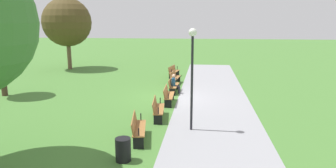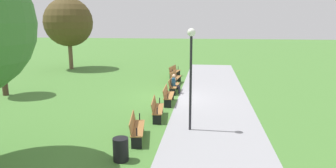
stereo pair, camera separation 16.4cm
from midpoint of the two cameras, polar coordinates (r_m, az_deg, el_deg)
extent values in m
plane|color=#477A33|center=(17.65, 0.55, -2.56)|extent=(120.00, 120.00, 0.00)
cube|color=#939399|center=(17.55, 8.23, -2.76)|extent=(27.65, 4.02, 0.01)
cube|color=#996633|center=(23.93, 1.00, 2.36)|extent=(1.88, 0.74, 0.04)
cube|color=#996633|center=(23.95, 0.54, 2.95)|extent=(1.82, 0.41, 0.40)
cube|color=black|center=(24.78, 1.53, 2.14)|extent=(0.12, 0.38, 0.43)
cylinder|color=black|center=(24.71, 1.58, 3.04)|extent=(0.05, 0.05, 0.30)
cube|color=black|center=(23.16, 0.43, 1.46)|extent=(0.12, 0.38, 0.43)
cylinder|color=black|center=(23.09, 0.48, 2.42)|extent=(0.05, 0.05, 0.30)
cube|color=#996633|center=(21.36, 1.20, 1.21)|extent=(1.86, 0.62, 0.04)
cube|color=#996633|center=(21.36, 0.68, 1.87)|extent=(1.83, 0.29, 0.40)
cube|color=black|center=(22.23, 1.64, 1.01)|extent=(0.10, 0.38, 0.43)
cylinder|color=black|center=(22.16, 1.70, 2.01)|extent=(0.05, 0.05, 0.30)
cube|color=black|center=(20.59, 0.73, 0.14)|extent=(0.10, 0.38, 0.43)
cylinder|color=black|center=(20.51, 0.78, 1.22)|extent=(0.05, 0.05, 0.30)
cube|color=#996633|center=(18.81, 0.93, -0.26)|extent=(1.84, 0.50, 0.04)
cube|color=#996633|center=(18.79, 0.33, 0.48)|extent=(1.83, 0.17, 0.40)
cube|color=black|center=(19.69, 1.28, -0.41)|extent=(0.07, 0.38, 0.43)
cylinder|color=black|center=(19.60, 1.34, 0.72)|extent=(0.05, 0.05, 0.30)
cube|color=black|center=(18.04, 0.55, -1.54)|extent=(0.07, 0.38, 0.43)
cylinder|color=black|center=(17.95, 0.62, -0.32)|extent=(0.05, 0.05, 0.30)
cube|color=#996633|center=(16.29, -0.03, -2.17)|extent=(1.84, 0.50, 0.04)
cube|color=#996633|center=(16.25, -0.74, -1.32)|extent=(1.83, 0.17, 0.40)
cube|color=black|center=(17.17, 0.22, -2.23)|extent=(0.07, 0.38, 0.43)
cylinder|color=black|center=(17.07, 0.29, -0.95)|extent=(0.05, 0.05, 0.30)
cube|color=black|center=(15.52, -0.31, -3.76)|extent=(0.07, 0.38, 0.43)
cylinder|color=black|center=(15.42, -0.24, -2.35)|extent=(0.05, 0.05, 0.30)
cube|color=#996633|center=(13.82, -2.07, -4.74)|extent=(1.86, 0.62, 0.04)
cube|color=#996633|center=(13.77, -2.91, -3.76)|extent=(1.83, 0.29, 0.40)
cube|color=black|center=(14.71, -1.88, -4.66)|extent=(0.10, 0.38, 0.43)
cylinder|color=black|center=(14.60, -1.81, -3.17)|extent=(0.05, 0.05, 0.30)
cube|color=black|center=(13.08, -2.28, -6.78)|extent=(0.10, 0.38, 0.43)
cylinder|color=black|center=(12.96, -2.20, -5.13)|extent=(0.05, 0.05, 0.30)
cube|color=#996633|center=(11.48, -5.84, -8.31)|extent=(1.88, 0.74, 0.04)
cube|color=#996633|center=(11.41, -6.88, -7.17)|extent=(1.82, 0.41, 0.40)
cube|color=black|center=(12.36, -5.60, -7.96)|extent=(0.12, 0.38, 0.43)
cylinder|color=black|center=(12.23, -5.55, -6.22)|extent=(0.05, 0.05, 0.30)
cube|color=black|center=(10.77, -6.07, -11.04)|extent=(0.12, 0.38, 0.43)
cylinder|color=black|center=(10.62, -6.01, -9.08)|extent=(0.05, 0.05, 0.30)
cube|color=navy|center=(18.53, 0.77, 0.35)|extent=(0.33, 0.21, 0.50)
sphere|color=tan|center=(18.45, 0.84, 1.54)|extent=(0.22, 0.22, 0.22)
cylinder|color=#23232D|center=(18.65, 1.36, -0.42)|extent=(0.14, 0.36, 0.13)
cylinder|color=#23232D|center=(18.67, 1.90, -1.09)|extent=(0.11, 0.11, 0.43)
cylinder|color=#23232D|center=(18.47, 1.28, -0.54)|extent=(0.14, 0.36, 0.13)
cylinder|color=#23232D|center=(18.50, 1.83, -1.21)|extent=(0.11, 0.11, 0.43)
cylinder|color=brown|center=(29.45, -18.37, 5.48)|extent=(0.37, 0.37, 2.86)
sphere|color=#4C3D1E|center=(29.30, -18.74, 11.03)|extent=(4.38, 4.38, 4.38)
cylinder|color=#4C3828|center=(20.39, -29.05, 1.77)|extent=(0.33, 0.33, 2.70)
cylinder|color=black|center=(12.06, 4.15, -0.05)|extent=(0.10, 0.10, 3.83)
sphere|color=white|center=(11.81, 4.30, 9.75)|extent=(0.32, 0.32, 0.32)
cylinder|color=black|center=(9.91, -8.98, -12.18)|extent=(0.50, 0.50, 0.76)
camera|label=1|loc=(0.08, -90.27, -0.06)|focal=32.18mm
camera|label=2|loc=(0.08, 89.73, 0.06)|focal=32.18mm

